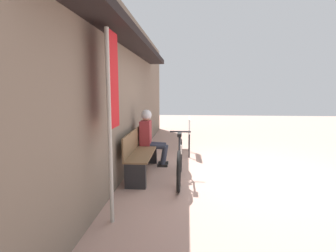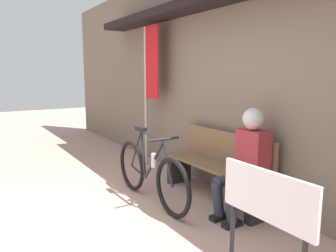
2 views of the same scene
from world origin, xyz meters
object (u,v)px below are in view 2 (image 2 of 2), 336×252
bicycle (150,173)px  park_bench_near (217,168)px  signboard (266,206)px  person_seated (247,156)px  banner_pole (150,76)px

bicycle → park_bench_near: bearing=66.6°
park_bench_near → signboard: signboard is taller
park_bench_near → person_seated: 0.69m
person_seated → banner_pole: bearing=177.1°
park_bench_near → person_seated: (0.61, -0.11, 0.30)m
bicycle → banner_pole: size_ratio=0.73×
bicycle → banner_pole: 2.01m
bicycle → person_seated: 1.22m
person_seated → signboard: size_ratio=1.30×
person_seated → signboard: (1.02, -0.86, -0.01)m
park_bench_near → person_seated: bearing=-9.8°
person_seated → bicycle: bearing=-144.5°
person_seated → signboard: 1.34m
bicycle → person_seated: person_seated is taller
person_seated → banner_pole: banner_pole is taller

